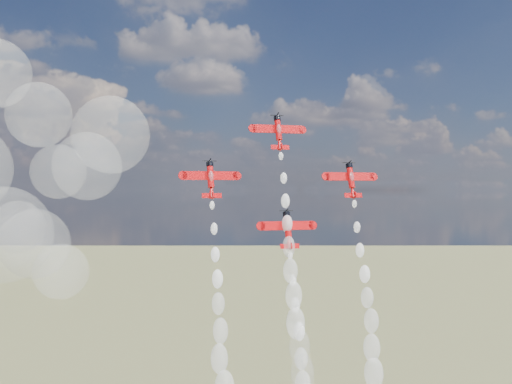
{
  "coord_description": "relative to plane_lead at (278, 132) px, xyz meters",
  "views": [
    {
      "loc": [
        -39.62,
        -108.98,
        92.61
      ],
      "look_at": [
        -7.21,
        14.25,
        92.24
      ],
      "focal_mm": 42.0,
      "sensor_mm": 36.0,
      "label": 1
    }
  ],
  "objects": [
    {
      "name": "smoke_trail_lead",
      "position": [
        -0.07,
        -15.45,
        -47.56
      ],
      "size": [
        5.59,
        20.66,
        57.06
      ],
      "color": "white",
      "rests_on": "plane_lead"
    },
    {
      "name": "plane_right",
      "position": [
        15.82,
        -3.4,
        -10.54
      ],
      "size": [
        11.53,
        4.8,
        7.99
      ],
      "rotation": [
        1.26,
        0.0,
        0.0
      ],
      "color": "red",
      "rests_on": "ground"
    },
    {
      "name": "plane_left",
      "position": [
        -15.82,
        -3.4,
        -10.54
      ],
      "size": [
        11.53,
        4.8,
        7.99
      ],
      "rotation": [
        1.26,
        0.0,
        0.0
      ],
      "color": "red",
      "rests_on": "ground"
    },
    {
      "name": "plane_slot",
      "position": [
        0.0,
        -6.81,
        -21.07
      ],
      "size": [
        11.53,
        4.8,
        7.99
      ],
      "rotation": [
        1.26,
        0.0,
        0.0
      ],
      "color": "red",
      "rests_on": "ground"
    },
    {
      "name": "plane_lead",
      "position": [
        0.0,
        0.0,
        0.0
      ],
      "size": [
        11.53,
        4.8,
        7.99
      ],
      "rotation": [
        1.26,
        0.0,
        0.0
      ],
      "color": "red",
      "rests_on": "ground"
    }
  ]
}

